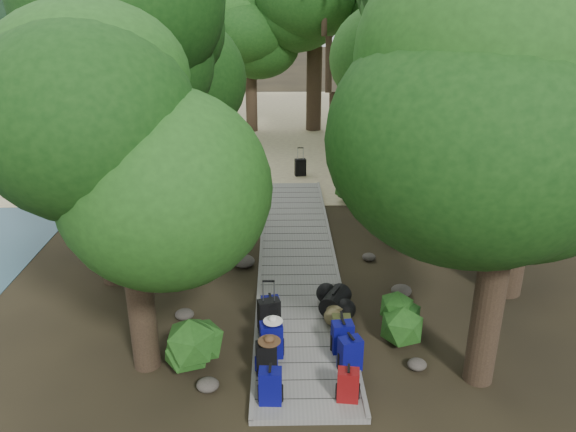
{
  "coord_description": "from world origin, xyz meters",
  "views": [
    {
      "loc": [
        -0.49,
        -12.2,
        6.62
      ],
      "look_at": [
        -0.23,
        1.67,
        1.0
      ],
      "focal_mm": 35.0,
      "sensor_mm": 36.0,
      "label": 1
    }
  ],
  "objects_px": {
    "backpack_left_a": "(270,385)",
    "kayak": "(214,157)",
    "suitcase_on_boardwalk": "(269,315)",
    "backpack_left_b": "(266,356)",
    "lone_suitcase_on_sand": "(300,167)",
    "backpack_right_a": "(348,383)",
    "backpack_right_c": "(342,335)",
    "sun_lounger": "(387,161)",
    "backpack_right_b": "(350,352)",
    "duffel_right_black": "(335,301)",
    "duffel_right_khaki": "(334,309)",
    "backpack_left_c": "(271,338)",
    "backpack_right_d": "(341,326)",
    "backpack_left_d": "(270,307)"
  },
  "relations": [
    {
      "from": "backpack_left_a",
      "to": "kayak",
      "type": "relative_size",
      "value": 0.2
    },
    {
      "from": "sun_lounger",
      "to": "backpack_right_d",
      "type": "bearing_deg",
      "value": -123.33
    },
    {
      "from": "backpack_right_b",
      "to": "backpack_left_a",
      "type": "bearing_deg",
      "value": -166.62
    },
    {
      "from": "backpack_right_d",
      "to": "duffel_right_khaki",
      "type": "relative_size",
      "value": 0.97
    },
    {
      "from": "backpack_right_a",
      "to": "backpack_right_b",
      "type": "height_order",
      "value": "backpack_right_b"
    },
    {
      "from": "backpack_left_d",
      "to": "duffel_right_khaki",
      "type": "height_order",
      "value": "backpack_left_d"
    },
    {
      "from": "lone_suitcase_on_sand",
      "to": "duffel_right_khaki",
      "type": "bearing_deg",
      "value": -98.9
    },
    {
      "from": "backpack_left_b",
      "to": "backpack_left_d",
      "type": "height_order",
      "value": "backpack_left_b"
    },
    {
      "from": "backpack_left_c",
      "to": "backpack_right_a",
      "type": "distance_m",
      "value": 1.81
    },
    {
      "from": "backpack_right_c",
      "to": "kayak",
      "type": "distance_m",
      "value": 13.84
    },
    {
      "from": "backpack_right_d",
      "to": "suitcase_on_boardwalk",
      "type": "bearing_deg",
      "value": 168.18
    },
    {
      "from": "backpack_left_d",
      "to": "backpack_right_c",
      "type": "bearing_deg",
      "value": -49.44
    },
    {
      "from": "backpack_right_c",
      "to": "suitcase_on_boardwalk",
      "type": "xyz_separation_m",
      "value": [
        -1.42,
        0.75,
        0.0
      ]
    },
    {
      "from": "backpack_left_a",
      "to": "suitcase_on_boardwalk",
      "type": "bearing_deg",
      "value": 93.8
    },
    {
      "from": "backpack_right_a",
      "to": "backpack_right_c",
      "type": "bearing_deg",
      "value": 95.36
    },
    {
      "from": "backpack_right_d",
      "to": "suitcase_on_boardwalk",
      "type": "xyz_separation_m",
      "value": [
        -1.44,
        0.33,
        0.06
      ]
    },
    {
      "from": "backpack_left_c",
      "to": "backpack_left_d",
      "type": "xyz_separation_m",
      "value": [
        -0.03,
        1.29,
        -0.11
      ]
    },
    {
      "from": "backpack_right_a",
      "to": "backpack_right_c",
      "type": "relative_size",
      "value": 0.95
    },
    {
      "from": "backpack_left_c",
      "to": "backpack_right_d",
      "type": "height_order",
      "value": "backpack_left_c"
    },
    {
      "from": "backpack_left_c",
      "to": "backpack_right_b",
      "type": "distance_m",
      "value": 1.5
    },
    {
      "from": "backpack_left_d",
      "to": "sun_lounger",
      "type": "relative_size",
      "value": 0.27
    },
    {
      "from": "backpack_left_d",
      "to": "duffel_right_black",
      "type": "bearing_deg",
      "value": 2.16
    },
    {
      "from": "backpack_left_d",
      "to": "kayak",
      "type": "bearing_deg",
      "value": 91.51
    },
    {
      "from": "suitcase_on_boardwalk",
      "to": "kayak",
      "type": "height_order",
      "value": "suitcase_on_boardwalk"
    },
    {
      "from": "backpack_left_b",
      "to": "duffel_right_khaki",
      "type": "xyz_separation_m",
      "value": [
        1.41,
        1.8,
        -0.14
      ]
    },
    {
      "from": "kayak",
      "to": "backpack_left_c",
      "type": "bearing_deg",
      "value": -88.18
    },
    {
      "from": "backpack_left_b",
      "to": "backpack_right_c",
      "type": "distance_m",
      "value": 1.58
    },
    {
      "from": "duffel_right_black",
      "to": "kayak",
      "type": "xyz_separation_m",
      "value": [
        -3.87,
        11.84,
        -0.16
      ]
    },
    {
      "from": "backpack_left_a",
      "to": "suitcase_on_boardwalk",
      "type": "distance_m",
      "value": 2.18
    },
    {
      "from": "backpack_right_a",
      "to": "backpack_right_c",
      "type": "height_order",
      "value": "backpack_right_c"
    },
    {
      "from": "backpack_left_b",
      "to": "sun_lounger",
      "type": "xyz_separation_m",
      "value": [
        4.51,
        12.73,
        -0.1
      ]
    },
    {
      "from": "backpack_left_c",
      "to": "duffel_right_khaki",
      "type": "distance_m",
      "value": 1.88
    },
    {
      "from": "duffel_right_khaki",
      "to": "lone_suitcase_on_sand",
      "type": "distance_m",
      "value": 10.16
    },
    {
      "from": "backpack_left_a",
      "to": "duffel_right_black",
      "type": "height_order",
      "value": "backpack_left_a"
    },
    {
      "from": "duffel_right_khaki",
      "to": "kayak",
      "type": "distance_m",
      "value": 12.69
    },
    {
      "from": "kayak",
      "to": "backpack_right_b",
      "type": "bearing_deg",
      "value": -82.86
    },
    {
      "from": "backpack_right_a",
      "to": "backpack_right_d",
      "type": "distance_m",
      "value": 1.81
    },
    {
      "from": "duffel_right_black",
      "to": "backpack_right_c",
      "type": "bearing_deg",
      "value": -64.38
    },
    {
      "from": "backpack_left_b",
      "to": "duffel_right_black",
      "type": "bearing_deg",
      "value": 47.65
    },
    {
      "from": "backpack_left_b",
      "to": "lone_suitcase_on_sand",
      "type": "bearing_deg",
      "value": 77.68
    },
    {
      "from": "backpack_right_b",
      "to": "suitcase_on_boardwalk",
      "type": "relative_size",
      "value": 1.05
    },
    {
      "from": "backpack_left_d",
      "to": "backpack_right_d",
      "type": "xyz_separation_m",
      "value": [
        1.42,
        -0.73,
        -0.0
      ]
    },
    {
      "from": "duffel_right_khaki",
      "to": "backpack_left_a",
      "type": "bearing_deg",
      "value": -130.04
    },
    {
      "from": "backpack_left_b",
      "to": "backpack_left_c",
      "type": "height_order",
      "value": "backpack_left_c"
    },
    {
      "from": "backpack_right_b",
      "to": "backpack_right_c",
      "type": "relative_size",
      "value": 1.06
    },
    {
      "from": "backpack_left_d",
      "to": "backpack_right_c",
      "type": "relative_size",
      "value": 0.83
    },
    {
      "from": "kayak",
      "to": "backpack_left_a",
      "type": "bearing_deg",
      "value": -89.11
    },
    {
      "from": "backpack_left_a",
      "to": "backpack_right_c",
      "type": "bearing_deg",
      "value": 48.85
    },
    {
      "from": "backpack_right_b",
      "to": "kayak",
      "type": "height_order",
      "value": "backpack_right_b"
    },
    {
      "from": "kayak",
      "to": "backpack_left_b",
      "type": "bearing_deg",
      "value": -88.9
    }
  ]
}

